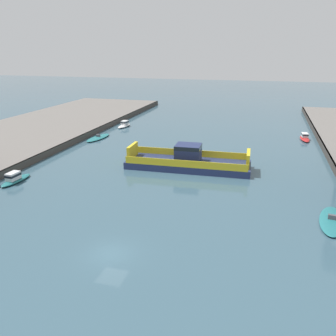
# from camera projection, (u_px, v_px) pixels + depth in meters

# --- Properties ---
(ground_plane) EXTENTS (400.00, 400.00, 0.00)m
(ground_plane) POSITION_uv_depth(u_px,v_px,m) (111.00, 254.00, 32.01)
(ground_plane) COLOR #385666
(chain_ferry) EXTENTS (19.75, 6.84, 3.87)m
(chain_ferry) POSITION_uv_depth(u_px,v_px,m) (188.00, 161.00, 54.94)
(chain_ferry) COLOR navy
(chain_ferry) RESTS_ON ground
(moored_boat_near_left) EXTENTS (3.68, 8.04, 0.89)m
(moored_boat_near_left) POSITION_uv_depth(u_px,v_px,m) (332.00, 221.00, 37.80)
(moored_boat_near_left) COLOR #237075
(moored_boat_near_left) RESTS_ON ground
(moored_boat_near_right) EXTENTS (2.22, 5.45, 1.49)m
(moored_boat_near_right) POSITION_uv_depth(u_px,v_px,m) (124.00, 125.00, 84.83)
(moored_boat_near_right) COLOR white
(moored_boat_near_right) RESTS_ON ground
(moored_boat_mid_left) EXTENTS (3.26, 8.16, 0.94)m
(moored_boat_mid_left) POSITION_uv_depth(u_px,v_px,m) (98.00, 138.00, 73.63)
(moored_boat_mid_left) COLOR #237075
(moored_boat_mid_left) RESTS_ON ground
(moored_boat_mid_right) EXTENTS (1.89, 5.69, 1.56)m
(moored_boat_mid_right) POSITION_uv_depth(u_px,v_px,m) (15.00, 178.00, 49.19)
(moored_boat_mid_right) COLOR #237075
(moored_boat_mid_right) RESTS_ON ground
(moored_boat_upstream_a) EXTENTS (2.12, 5.80, 1.39)m
(moored_boat_upstream_a) POSITION_uv_depth(u_px,v_px,m) (305.00, 137.00, 72.55)
(moored_boat_upstream_a) COLOR red
(moored_boat_upstream_a) RESTS_ON ground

